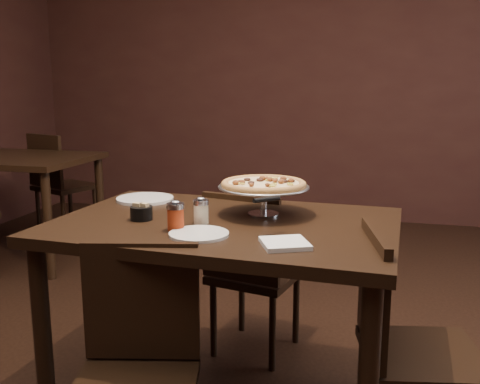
# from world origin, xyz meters

# --- Properties ---
(room) EXTENTS (6.04, 7.04, 2.84)m
(room) POSITION_xyz_m (0.06, 0.03, 1.40)
(room) COLOR black
(room) RESTS_ON ground
(dining_table) EXTENTS (1.38, 0.96, 0.83)m
(dining_table) POSITION_xyz_m (0.03, -0.01, 0.72)
(dining_table) COLOR black
(dining_table) RESTS_ON ground
(background_table) EXTENTS (1.31, 0.87, 0.82)m
(background_table) POSITION_xyz_m (-2.20, 1.58, 0.71)
(background_table) COLOR black
(background_table) RESTS_ON ground
(pizza_stand) EXTENTS (0.38, 0.38, 0.16)m
(pizza_stand) POSITION_xyz_m (0.16, 0.13, 0.96)
(pizza_stand) COLOR #B1B2B8
(pizza_stand) RESTS_ON dining_table
(parmesan_shaker) EXTENTS (0.06, 0.06, 0.11)m
(parmesan_shaker) POSITION_xyz_m (-0.05, -0.08, 0.88)
(parmesan_shaker) COLOR beige
(parmesan_shaker) RESTS_ON dining_table
(pepper_flake_shaker) EXTENTS (0.07, 0.07, 0.11)m
(pepper_flake_shaker) POSITION_xyz_m (-0.11, -0.19, 0.88)
(pepper_flake_shaker) COLOR maroon
(pepper_flake_shaker) RESTS_ON dining_table
(packet_caddy) EXTENTS (0.09, 0.09, 0.07)m
(packet_caddy) POSITION_xyz_m (-0.30, -0.08, 0.86)
(packet_caddy) COLOR black
(packet_caddy) RESTS_ON dining_table
(napkin_stack) EXTENTS (0.20, 0.20, 0.02)m
(napkin_stack) POSITION_xyz_m (0.32, -0.29, 0.84)
(napkin_stack) COLOR silver
(napkin_stack) RESTS_ON dining_table
(plate_left) EXTENTS (0.26, 0.26, 0.01)m
(plate_left) POSITION_xyz_m (-0.44, 0.27, 0.84)
(plate_left) COLOR silver
(plate_left) RESTS_ON dining_table
(plate_near) EXTENTS (0.21, 0.21, 0.01)m
(plate_near) POSITION_xyz_m (-0.00, -0.24, 0.84)
(plate_near) COLOR silver
(plate_near) RESTS_ON dining_table
(serving_spatula) EXTENTS (0.15, 0.15, 0.02)m
(serving_spatula) POSITION_xyz_m (0.22, -0.15, 0.95)
(serving_spatula) COLOR #B1B2B8
(serving_spatula) RESTS_ON pizza_stand
(chair_far) EXTENTS (0.47, 0.47, 0.86)m
(chair_far) POSITION_xyz_m (0.02, 0.48, 0.47)
(chair_far) COLOR black
(chair_far) RESTS_ON ground
(chair_near) EXTENTS (0.47, 0.47, 0.84)m
(chair_near) POSITION_xyz_m (-0.13, -0.52, 0.46)
(chair_near) COLOR black
(chair_near) RESTS_ON ground
(chair_side) EXTENTS (0.48, 0.48, 0.87)m
(chair_side) POSITION_xyz_m (0.72, -0.15, 0.48)
(chair_side) COLOR black
(chair_side) RESTS_ON ground
(bg_chair_far) EXTENTS (0.56, 0.56, 0.94)m
(bg_chair_far) POSITION_xyz_m (-2.15, 2.20, 0.51)
(bg_chair_far) COLOR black
(bg_chair_far) RESTS_ON ground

